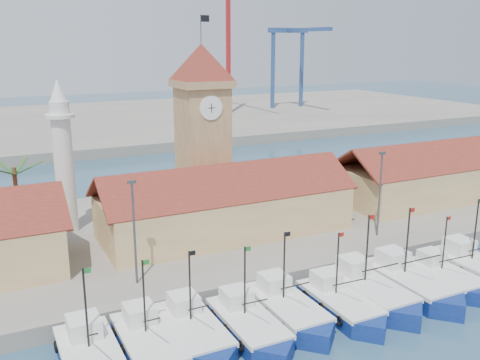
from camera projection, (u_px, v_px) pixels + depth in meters
ground at (336, 332)px, 40.60m from camera, size 400.00×400.00×0.00m
quay at (211, 227)px, 61.23m from camera, size 140.00×32.00×1.50m
terminal at (77, 124)px, 135.78m from camera, size 240.00×80.00×2.00m
boat_1 at (150, 347)px, 37.22m from camera, size 3.55×9.72×7.36m
boat_2 at (195, 334)px, 38.90m from camera, size 3.53×9.67×7.32m
boat_3 at (250, 328)px, 39.77m from camera, size 3.52×9.63×7.29m
boat_4 at (289, 312)px, 42.10m from camera, size 3.64×9.96×7.54m
boat_5 at (342, 306)px, 43.06m from camera, size 3.43×9.40×7.12m
boat_6 at (372, 294)px, 45.03m from camera, size 3.82×10.47×7.92m
boat_7 at (412, 285)px, 46.55m from camera, size 3.88×10.63×8.04m
boat_8 at (448, 279)px, 48.01m from camera, size 3.25×8.92×6.75m
boat_9 at (479, 271)px, 49.48m from camera, size 3.83×10.49×7.93m
hall_center at (225, 210)px, 56.95m from camera, size 27.04×10.13×7.61m
hall_right at (445, 177)px, 70.66m from camera, size 31.20×10.13×7.61m
clock_tower at (203, 128)px, 60.14m from camera, size 5.80×5.80×22.70m
minaret at (63, 156)px, 56.01m from camera, size 3.00×3.00×16.30m
palm_tree at (17, 199)px, 53.01m from camera, size 5.60×5.03×8.39m
lamp_posts at (266, 207)px, 49.59m from camera, size 80.70×0.25×9.03m
crane_red_right at (230, 23)px, 141.13m from camera, size 1.00×33.07×43.22m
gantry at (294, 46)px, 154.65m from camera, size 13.00×22.00×23.20m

